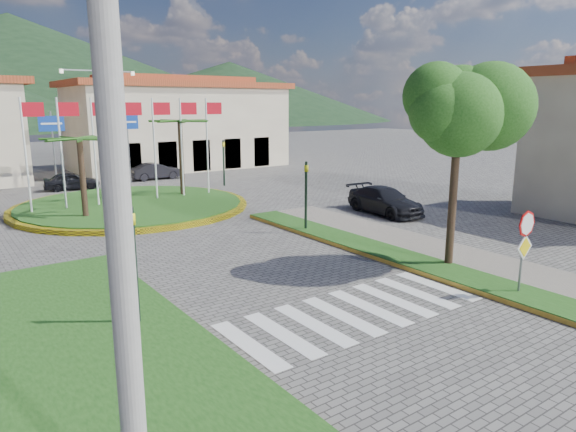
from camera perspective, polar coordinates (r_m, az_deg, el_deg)
ground at (r=12.34m, az=20.41°, el=-15.92°), size 160.00×160.00×0.00m
sidewalk_right at (r=18.05m, az=25.98°, el=-7.03°), size 4.00×28.00×0.15m
verge_right at (r=17.04m, az=24.02°, el=-7.91°), size 1.60×28.00×0.18m
median_left at (r=13.37m, az=-20.89°, el=-13.24°), size 5.00×14.00×0.18m
crosswalk at (r=14.65m, az=7.20°, el=-10.54°), size 8.00×3.00×0.01m
roundabout_island at (r=29.84m, az=-16.91°, el=1.21°), size 12.70×12.70×6.00m
stop_sign at (r=16.63m, az=24.82°, el=-2.34°), size 0.80×0.11×2.65m
deciduous_tree at (r=18.32m, az=18.41°, el=10.16°), size 3.60×3.60×6.80m
utility_pole at (r=6.20m, az=-18.39°, el=0.67°), size 0.32×0.32×9.00m
traffic_light_left at (r=13.51m, az=-16.72°, el=-4.26°), size 0.15×0.18×3.20m
traffic_light_right at (r=22.83m, az=2.01°, el=2.94°), size 0.15×0.18×3.20m
traffic_light_far at (r=36.40m, az=-7.17°, el=6.39°), size 0.18×0.15×3.20m
direction_sign_west at (r=37.57m, az=-24.69°, el=7.98°), size 1.60×0.14×5.20m
direction_sign_east at (r=38.84m, az=-17.38°, el=8.65°), size 1.60×0.14×5.20m
street_lamp_centre at (r=37.28m, az=-19.95°, el=9.83°), size 4.80×0.16×8.00m
building_right at (r=47.91m, az=-12.09°, el=9.99°), size 19.08×9.54×8.05m
hill_far_mid at (r=167.85m, az=-28.21°, el=14.16°), size 180.00×180.00×30.00m
hill_far_east at (r=161.63m, az=-6.45°, el=13.50°), size 120.00×120.00×18.00m
car_dark_a at (r=37.48m, az=-22.91°, el=3.61°), size 3.70×1.99×1.20m
car_dark_b at (r=40.61m, az=-14.46°, el=4.85°), size 3.86×1.46×1.26m
car_side_right at (r=27.47m, az=10.71°, el=1.69°), size 2.36×4.90×1.38m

